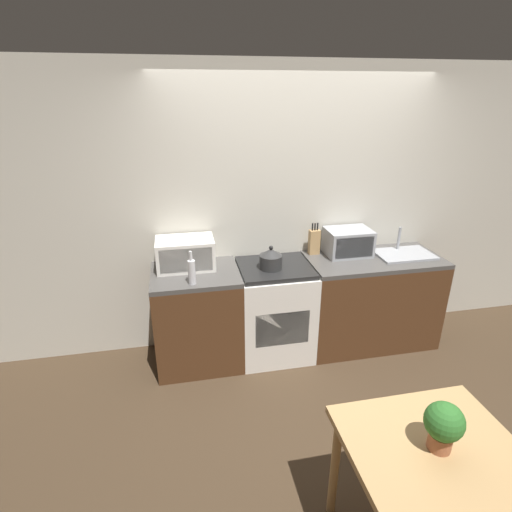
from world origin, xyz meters
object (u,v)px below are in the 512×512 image
Objects in this scene: kettle at (271,259)px; bottle at (192,271)px; dining_table at (436,468)px; stove_range at (274,310)px; toaster_oven at (348,242)px; microwave at (185,253)px.

bottle reaches higher than kettle.
dining_table is at bearing -59.04° from bottle.
stove_range is at bearing 41.99° from kettle.
bottle is 1.52m from toaster_oven.
bottle is at bearing -166.78° from toaster_oven.
kettle is 0.51× the size of toaster_oven.
kettle is 0.43× the size of microwave.
microwave is at bearing 166.94° from kettle.
kettle is at bearing -138.01° from stove_range.
stove_range is at bearing 16.23° from bottle.
toaster_oven is (1.52, 0.01, -0.01)m from microwave.
kettle is at bearing 100.66° from dining_table.
stove_range is 0.95m from bottle.
microwave is 2.39m from dining_table.
kettle reaches higher than dining_table.
toaster_oven is at bearing 0.33° from microwave.
microwave reaches higher than dining_table.
kettle is 0.25× the size of dining_table.
bottle is 0.68× the size of toaster_oven.
toaster_oven is 0.50× the size of dining_table.
toaster_oven is (0.74, 0.13, 0.58)m from stove_range.
microwave is at bearing 117.47° from dining_table.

